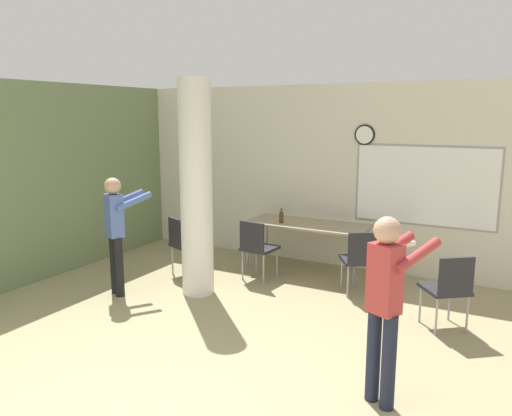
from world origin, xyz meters
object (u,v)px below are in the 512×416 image
(chair_table_right, at_px, (360,257))
(chair_table_left, at_px, (257,245))
(person_watching_back, at_px, (117,227))
(person_playing_side, at_px, (386,296))
(chair_near_pillar, at_px, (185,242))
(chair_mid_room, at_px, (449,286))
(bottle_on_table, at_px, (281,217))
(folding_table, at_px, (307,226))

(chair_table_right, bearing_deg, chair_table_left, -175.54)
(person_watching_back, relative_size, person_playing_side, 0.99)
(chair_near_pillar, distance_m, chair_mid_room, 3.68)
(chair_table_left, distance_m, person_watching_back, 1.96)
(chair_mid_room, bearing_deg, chair_table_right, 151.52)
(bottle_on_table, height_order, chair_near_pillar, bottle_on_table)
(folding_table, xyz_separation_m, person_playing_side, (1.92, -2.98, 0.23))
(chair_near_pillar, xyz_separation_m, person_watching_back, (-0.30, -1.05, 0.40))
(chair_table_right, relative_size, chair_table_left, 1.00)
(folding_table, relative_size, chair_mid_room, 2.08)
(folding_table, bearing_deg, person_playing_side, -57.26)
(person_watching_back, bearing_deg, chair_mid_room, 12.18)
(chair_near_pillar, relative_size, chair_mid_room, 1.00)
(folding_table, xyz_separation_m, person_watching_back, (-1.80, -2.10, 0.22))
(chair_table_right, distance_m, person_watching_back, 3.20)
(folding_table, relative_size, chair_table_right, 2.08)
(chair_table_right, bearing_deg, chair_near_pillar, -169.95)
(chair_table_right, relative_size, person_playing_side, 0.55)
(person_watching_back, xyz_separation_m, person_playing_side, (3.71, -0.88, 0.01))
(folding_table, height_order, chair_table_right, chair_table_right)
(chair_table_left, xyz_separation_m, person_watching_back, (-1.33, -1.38, 0.40))
(folding_table, relative_size, person_watching_back, 1.16)
(folding_table, height_order, chair_table_left, chair_table_left)
(chair_near_pillar, bearing_deg, person_playing_side, -29.54)
(bottle_on_table, height_order, chair_mid_room, bottle_on_table)
(bottle_on_table, distance_m, chair_mid_room, 2.77)
(chair_table_right, xyz_separation_m, chair_mid_room, (1.18, -0.64, 0.00))
(chair_table_right, xyz_separation_m, chair_near_pillar, (-2.50, -0.44, 0.00))
(chair_near_pillar, bearing_deg, chair_table_right, 10.05)
(folding_table, distance_m, chair_table_right, 1.18)
(bottle_on_table, bearing_deg, chair_mid_room, -23.07)
(bottle_on_table, height_order, chair_table_right, bottle_on_table)
(folding_table, bearing_deg, chair_near_pillar, -145.16)
(chair_table_right, bearing_deg, bottle_on_table, 162.01)
(folding_table, distance_m, person_playing_side, 3.55)
(person_watching_back, height_order, person_playing_side, person_playing_side)
(chair_mid_room, distance_m, person_watching_back, 4.09)
(chair_table_left, distance_m, person_playing_side, 3.31)
(bottle_on_table, distance_m, chair_table_right, 1.46)
(bottle_on_table, bearing_deg, chair_table_left, -101.68)
(bottle_on_table, bearing_deg, person_playing_side, -51.18)
(folding_table, height_order, chair_near_pillar, chair_near_pillar)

